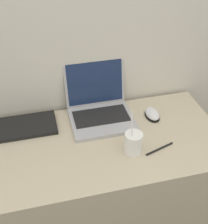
{
  "coord_description": "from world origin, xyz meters",
  "views": [
    {
      "loc": [
        -0.28,
        -0.76,
        1.77
      ],
      "look_at": [
        0.01,
        0.39,
        0.87
      ],
      "focal_mm": 50.0,
      "sensor_mm": 36.0,
      "label": 1
    }
  ],
  "objects": [
    {
      "name": "wall_back",
      "position": [
        0.0,
        0.63,
        1.25
      ],
      "size": [
        7.0,
        0.04,
        2.5
      ],
      "color": "silver",
      "rests_on": "ground_plane"
    },
    {
      "name": "desk",
      "position": [
        0.0,
        0.29,
        0.39
      ],
      "size": [
        1.12,
        0.59,
        0.78
      ],
      "color": "beige",
      "rests_on": "ground_plane"
    },
    {
      "name": "laptop",
      "position": [
        0.01,
        0.49,
        0.84
      ],
      "size": [
        0.31,
        0.31,
        0.27
      ],
      "color": "#ADADB2",
      "rests_on": "desk"
    },
    {
      "name": "drink_cup",
      "position": [
        0.1,
        0.2,
        0.83
      ],
      "size": [
        0.08,
        0.08,
        0.21
      ],
      "color": "white",
      "rests_on": "desk"
    },
    {
      "name": "computer_mouse",
      "position": [
        0.27,
        0.42,
        0.79
      ],
      "size": [
        0.07,
        0.11,
        0.04
      ],
      "color": "black",
      "rests_on": "desk"
    },
    {
      "name": "external_keyboard",
      "position": [
        -0.43,
        0.48,
        0.79
      ],
      "size": [
        0.43,
        0.18,
        0.02
      ],
      "color": "black",
      "rests_on": "desk"
    },
    {
      "name": "pen",
      "position": [
        0.22,
        0.18,
        0.78
      ],
      "size": [
        0.15,
        0.05,
        0.01
      ],
      "color": "black",
      "rests_on": "desk"
    }
  ]
}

